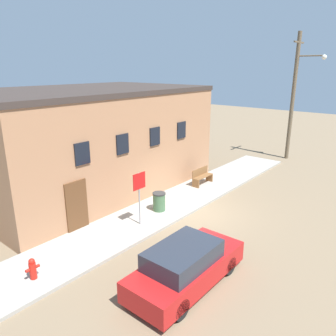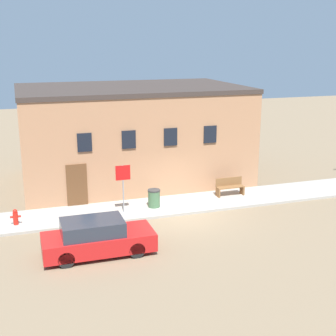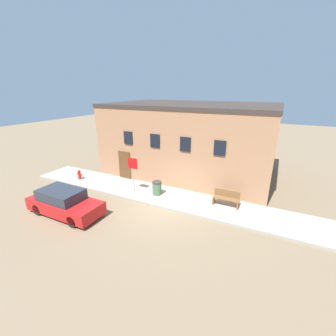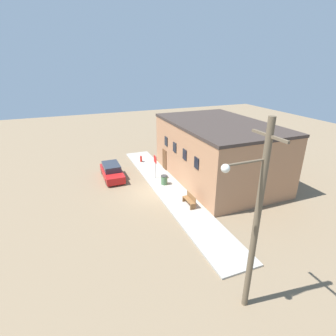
% 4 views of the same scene
% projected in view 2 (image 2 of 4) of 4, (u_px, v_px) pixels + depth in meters
% --- Properties ---
extents(ground_plane, '(80.00, 80.00, 0.00)m').
position_uv_depth(ground_plane, '(181.00, 216.00, 21.96)').
color(ground_plane, '#7A664C').
extents(sidewalk, '(21.43, 2.68, 0.12)m').
position_uv_depth(sidewalk, '(172.00, 205.00, 23.18)').
color(sidewalk, '#9E998E').
rests_on(sidewalk, ground).
extents(brick_building, '(12.49, 7.97, 5.48)m').
position_uv_depth(brick_building, '(131.00, 134.00, 27.08)').
color(brick_building, '#A87551').
rests_on(brick_building, ground).
extents(fire_hydrant, '(0.46, 0.22, 0.71)m').
position_uv_depth(fire_hydrant, '(15.00, 217.00, 20.51)').
color(fire_hydrant, red).
rests_on(fire_hydrant, sidewalk).
extents(stop_sign, '(0.70, 0.06, 2.29)m').
position_uv_depth(stop_sign, '(123.00, 180.00, 21.65)').
color(stop_sign, gray).
rests_on(stop_sign, sidewalk).
extents(bench, '(1.47, 0.44, 0.92)m').
position_uv_depth(bench, '(230.00, 187.00, 24.40)').
color(bench, brown).
rests_on(bench, sidewalk).
extents(trash_bin, '(0.61, 0.61, 0.87)m').
position_uv_depth(trash_bin, '(154.00, 198.00, 22.69)').
color(trash_bin, '#426642').
rests_on(trash_bin, sidewalk).
extents(parked_car, '(4.25, 1.70, 1.41)m').
position_uv_depth(parked_car, '(97.00, 238.00, 17.85)').
color(parked_car, black).
rests_on(parked_car, ground).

